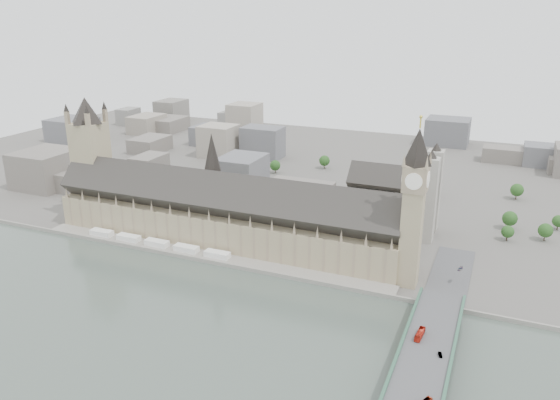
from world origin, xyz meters
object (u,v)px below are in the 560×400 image
at_px(elizabeth_tower, 414,197).
at_px(red_bus_north, 420,334).
at_px(westminster_bridge, 421,374).
at_px(westminster_abbey, 395,200).
at_px(car_silver, 440,355).
at_px(car_approach, 460,269).
at_px(palace_of_westminster, 222,214).
at_px(victoria_tower, 91,153).

height_order(elizabeth_tower, red_bus_north, elizabeth_tower).
distance_m(westminster_bridge, westminster_abbey, 190.56).
bearing_deg(car_silver, westminster_abbey, 91.26).
xyz_separation_m(elizabeth_tower, westminster_abbey, (-27.08, 87.00, -33.01)).
relative_size(red_bus_north, car_approach, 2.34).
bearing_deg(red_bus_north, car_approach, 87.80).
distance_m(palace_of_westminster, car_approach, 168.50).
xyz_separation_m(red_bus_north, car_silver, (11.48, -12.19, -0.99)).
xyz_separation_m(westminster_bridge, westminster_abbey, (-51.08, 182.50, 19.96)).
bearing_deg(elizabeth_tower, car_approach, 22.05).
relative_size(victoria_tower, car_silver, 24.21).
bearing_deg(victoria_tower, palace_of_westminster, -2.96).
relative_size(palace_of_westminster, victoria_tower, 2.65).
bearing_deg(westminster_abbey, elizabeth_tower, -72.71).
height_order(elizabeth_tower, victoria_tower, elizabeth_tower).
bearing_deg(westminster_abbey, palace_of_westminster, -145.83).
bearing_deg(palace_of_westminster, red_bus_north, -28.35).
bearing_deg(car_approach, victoria_tower, -166.94).
relative_size(elizabeth_tower, car_approach, 20.99).
bearing_deg(victoria_tower, car_approach, -1.15).
relative_size(palace_of_westminster, car_silver, 64.15).
height_order(westminster_abbey, red_bus_north, westminster_abbey).
height_order(victoria_tower, westminster_bridge, victoria_tower).
xyz_separation_m(red_bus_north, car_approach, (10.96, 85.26, -0.92)).
height_order(palace_of_westminster, elizabeth_tower, elizabeth_tower).
relative_size(elizabeth_tower, car_silver, 26.02).
bearing_deg(palace_of_westminster, car_silver, -29.90).
bearing_deg(westminster_bridge, westminster_abbey, 105.64).
bearing_deg(westminster_abbey, victoria_tower, -163.50).
xyz_separation_m(victoria_tower, westminster_abbey, (232.92, 69.00, -30.12)).
height_order(palace_of_westminster, westminster_abbey, westminster_abbey).
distance_m(westminster_bridge, car_silver, 13.50).
bearing_deg(car_silver, palace_of_westminster, 132.84).
bearing_deg(westminster_bridge, car_approach, 86.76).
relative_size(westminster_bridge, car_approach, 63.45).
relative_size(red_bus_north, car_silver, 2.90).
distance_m(westminster_bridge, red_bus_north, 23.93).
distance_m(westminster_abbey, car_approach, 95.20).
height_order(red_bus_north, car_approach, red_bus_north).
bearing_deg(palace_of_westminster, victoria_tower, 177.04).
bearing_deg(red_bus_north, palace_of_westminster, 156.77).
xyz_separation_m(palace_of_westminster, westminster_abbey, (110.92, 75.30, 2.38)).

